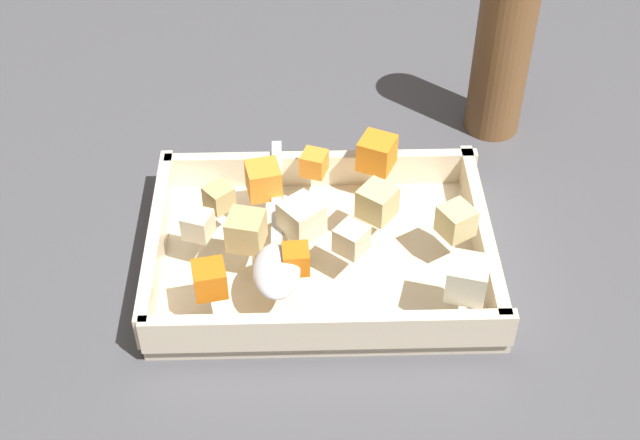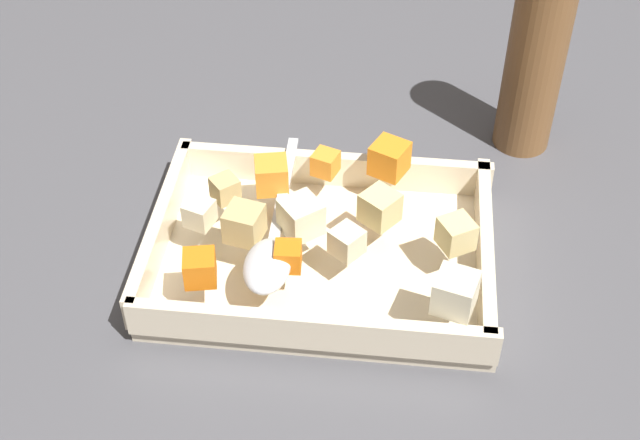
# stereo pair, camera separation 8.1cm
# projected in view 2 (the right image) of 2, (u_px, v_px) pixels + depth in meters

# --- Properties ---
(ground_plane) EXTENTS (4.00, 4.00, 0.00)m
(ground_plane) POSITION_uv_depth(u_px,v_px,m) (325.00, 263.00, 0.86)
(ground_plane) COLOR #4C4C51
(baking_dish) EXTENTS (0.32, 0.23, 0.05)m
(baking_dish) POSITION_uv_depth(u_px,v_px,m) (320.00, 255.00, 0.85)
(baking_dish) COLOR beige
(baking_dish) RESTS_ON ground_plane
(carrot_chunk_heap_top) EXTENTS (0.02, 0.02, 0.02)m
(carrot_chunk_heap_top) POSITION_uv_depth(u_px,v_px,m) (288.00, 256.00, 0.78)
(carrot_chunk_heap_top) COLOR orange
(carrot_chunk_heap_top) RESTS_ON baking_dish
(carrot_chunk_mid_left) EXTENTS (0.04, 0.04, 0.03)m
(carrot_chunk_mid_left) POSITION_uv_depth(u_px,v_px,m) (271.00, 175.00, 0.85)
(carrot_chunk_mid_left) COLOR orange
(carrot_chunk_mid_left) RESTS_ON baking_dish
(carrot_chunk_under_handle) EXTENTS (0.04, 0.04, 0.03)m
(carrot_chunk_under_handle) POSITION_uv_depth(u_px,v_px,m) (389.00, 158.00, 0.87)
(carrot_chunk_under_handle) COLOR orange
(carrot_chunk_under_handle) RESTS_ON baking_dish
(carrot_chunk_back_center) EXTENTS (0.03, 0.03, 0.02)m
(carrot_chunk_back_center) POSITION_uv_depth(u_px,v_px,m) (325.00, 163.00, 0.87)
(carrot_chunk_back_center) COLOR orange
(carrot_chunk_back_center) RESTS_ON baking_dish
(carrot_chunk_center) EXTENTS (0.03, 0.03, 0.03)m
(carrot_chunk_center) POSITION_uv_depth(u_px,v_px,m) (200.00, 268.00, 0.76)
(carrot_chunk_center) COLOR orange
(carrot_chunk_center) RESTS_ON baking_dish
(potato_chunk_far_right) EXTENTS (0.03, 0.03, 0.02)m
(potato_chunk_far_right) POSITION_uv_depth(u_px,v_px,m) (225.00, 189.00, 0.85)
(potato_chunk_far_right) COLOR tan
(potato_chunk_far_right) RESTS_ON baking_dish
(potato_chunk_rim_edge) EXTENTS (0.04, 0.04, 0.03)m
(potato_chunk_rim_edge) POSITION_uv_depth(u_px,v_px,m) (380.00, 207.00, 0.82)
(potato_chunk_rim_edge) COLOR #E0CC89
(potato_chunk_rim_edge) RESTS_ON baking_dish
(potato_chunk_corner_ne) EXTENTS (0.05, 0.05, 0.03)m
(potato_chunk_corner_ne) POSITION_uv_depth(u_px,v_px,m) (301.00, 217.00, 0.81)
(potato_chunk_corner_ne) COLOR beige
(potato_chunk_corner_ne) RESTS_ON baking_dish
(potato_chunk_heap_side) EXTENTS (0.03, 0.03, 0.02)m
(potato_chunk_heap_side) POSITION_uv_depth(u_px,v_px,m) (199.00, 213.00, 0.82)
(potato_chunk_heap_side) COLOR beige
(potato_chunk_heap_side) RESTS_ON baking_dish
(potato_chunk_mid_right) EXTENTS (0.04, 0.04, 0.03)m
(potato_chunk_mid_right) POSITION_uv_depth(u_px,v_px,m) (347.00, 242.00, 0.79)
(potato_chunk_mid_right) COLOR beige
(potato_chunk_mid_right) RESTS_ON baking_dish
(potato_chunk_front_center) EXTENTS (0.04, 0.04, 0.03)m
(potato_chunk_front_center) POSITION_uv_depth(u_px,v_px,m) (244.00, 224.00, 0.80)
(potato_chunk_front_center) COLOR tan
(potato_chunk_front_center) RESTS_ON baking_dish
(potato_chunk_near_spoon) EXTENTS (0.04, 0.04, 0.03)m
(potato_chunk_near_spoon) POSITION_uv_depth(u_px,v_px,m) (456.00, 234.00, 0.80)
(potato_chunk_near_spoon) COLOR #E0CC89
(potato_chunk_near_spoon) RESTS_ON baking_dish
(potato_chunk_near_right) EXTENTS (0.04, 0.04, 0.03)m
(potato_chunk_near_right) POSITION_uv_depth(u_px,v_px,m) (455.00, 293.00, 0.74)
(potato_chunk_near_right) COLOR beige
(potato_chunk_near_right) RESTS_ON baking_dish
(serving_spoon) EXTENTS (0.04, 0.22, 0.02)m
(serving_spoon) POSITION_uv_depth(u_px,v_px,m) (269.00, 256.00, 0.78)
(serving_spoon) COLOR silver
(serving_spoon) RESTS_ON baking_dish
(pepper_mill) EXTENTS (0.06, 0.06, 0.22)m
(pepper_mill) POSITION_uv_depth(u_px,v_px,m) (534.00, 64.00, 0.93)
(pepper_mill) COLOR brown
(pepper_mill) RESTS_ON ground_plane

